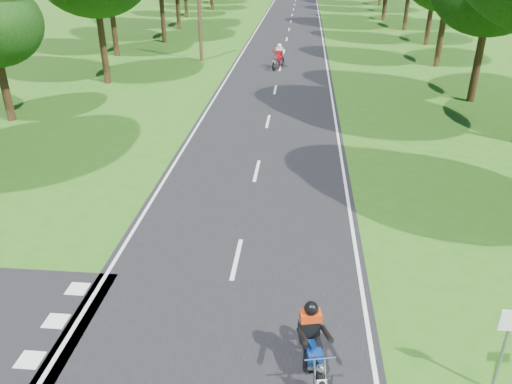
# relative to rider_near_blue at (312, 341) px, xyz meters

# --- Properties ---
(ground) EXTENTS (160.00, 160.00, 0.00)m
(ground) POSITION_rel_rider_near_blue_xyz_m (-2.00, 1.85, -0.81)
(ground) COLOR #275C15
(ground) RESTS_ON ground
(main_road) EXTENTS (7.00, 140.00, 0.02)m
(main_road) POSITION_rel_rider_near_blue_xyz_m (-2.00, 51.85, -0.80)
(main_road) COLOR black
(main_road) RESTS_ON ground
(road_markings) EXTENTS (7.40, 140.00, 0.01)m
(road_markings) POSITION_rel_rider_near_blue_xyz_m (-2.13, 49.98, -0.78)
(road_markings) COLOR silver
(road_markings) RESTS_ON main_road
(telegraph_pole) EXTENTS (1.20, 0.26, 8.00)m
(telegraph_pole) POSITION_rel_rider_near_blue_xyz_m (-8.00, 29.85, 3.27)
(telegraph_pole) COLOR #382616
(telegraph_pole) RESTS_ON ground
(road_sign) EXTENTS (0.45, 0.07, 2.00)m
(road_sign) POSITION_rel_rider_near_blue_xyz_m (3.50, -0.16, 0.54)
(road_sign) COLOR slate
(road_sign) RESTS_ON ground
(rider_near_blue) EXTENTS (1.01, 1.97, 1.57)m
(rider_near_blue) POSITION_rel_rider_near_blue_xyz_m (0.00, 0.00, 0.00)
(rider_near_blue) COLOR navy
(rider_near_blue) RESTS_ON main_road
(rider_far_red) EXTENTS (1.18, 2.09, 1.66)m
(rider_far_red) POSITION_rel_rider_near_blue_xyz_m (-2.14, 27.72, 0.04)
(rider_far_red) COLOR #B80E25
(rider_far_red) RESTS_ON main_road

